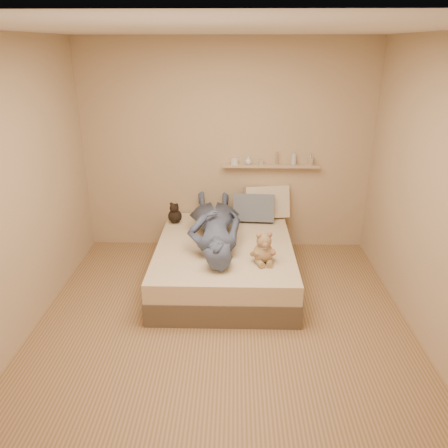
{
  "coord_description": "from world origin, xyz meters",
  "views": [
    {
      "loc": [
        0.1,
        -3.46,
        2.49
      ],
      "look_at": [
        0.0,
        0.65,
        0.8
      ],
      "focal_mm": 35.0,
      "sensor_mm": 36.0,
      "label": 1
    }
  ],
  "objects_px": {
    "pillow_cream": "(267,202)",
    "game_console": "(216,255)",
    "bed": "(225,262)",
    "person": "(214,224)",
    "dark_plush": "(175,214)",
    "wall_shelf": "(271,166)",
    "pillow_grey": "(254,208)",
    "teddy_bear": "(264,250)"
  },
  "relations": [
    {
      "from": "wall_shelf",
      "to": "pillow_grey",
      "type": "bearing_deg",
      "value": -133.14
    },
    {
      "from": "dark_plush",
      "to": "wall_shelf",
      "type": "bearing_deg",
      "value": 14.81
    },
    {
      "from": "game_console",
      "to": "person",
      "type": "bearing_deg",
      "value": 94.15
    },
    {
      "from": "game_console",
      "to": "teddy_bear",
      "type": "height_order",
      "value": "teddy_bear"
    },
    {
      "from": "pillow_cream",
      "to": "pillow_grey",
      "type": "height_order",
      "value": "pillow_cream"
    },
    {
      "from": "pillow_cream",
      "to": "wall_shelf",
      "type": "distance_m",
      "value": 0.46
    },
    {
      "from": "bed",
      "to": "teddy_bear",
      "type": "distance_m",
      "value": 0.7
    },
    {
      "from": "pillow_cream",
      "to": "person",
      "type": "height_order",
      "value": "pillow_cream"
    },
    {
      "from": "teddy_bear",
      "to": "person",
      "type": "height_order",
      "value": "person"
    },
    {
      "from": "teddy_bear",
      "to": "dark_plush",
      "type": "bearing_deg",
      "value": 134.8
    },
    {
      "from": "pillow_cream",
      "to": "person",
      "type": "bearing_deg",
      "value": -130.2
    },
    {
      "from": "bed",
      "to": "dark_plush",
      "type": "bearing_deg",
      "value": 136.42
    },
    {
      "from": "game_console",
      "to": "person",
      "type": "xyz_separation_m",
      "value": [
        -0.05,
        0.67,
        0.05
      ]
    },
    {
      "from": "teddy_bear",
      "to": "pillow_cream",
      "type": "bearing_deg",
      "value": 84.94
    },
    {
      "from": "game_console",
      "to": "pillow_cream",
      "type": "distance_m",
      "value": 1.53
    },
    {
      "from": "bed",
      "to": "person",
      "type": "bearing_deg",
      "value": 143.37
    },
    {
      "from": "person",
      "to": "pillow_grey",
      "type": "bearing_deg",
      "value": -131.74
    },
    {
      "from": "pillow_grey",
      "to": "wall_shelf",
      "type": "bearing_deg",
      "value": 46.86
    },
    {
      "from": "bed",
      "to": "game_console",
      "type": "bearing_deg",
      "value": -96.55
    },
    {
      "from": "pillow_cream",
      "to": "teddy_bear",
      "type": "bearing_deg",
      "value": -95.06
    },
    {
      "from": "game_console",
      "to": "pillow_cream",
      "type": "relative_size",
      "value": 0.33
    },
    {
      "from": "person",
      "to": "game_console",
      "type": "bearing_deg",
      "value": 89.68
    },
    {
      "from": "bed",
      "to": "dark_plush",
      "type": "distance_m",
      "value": 0.93
    },
    {
      "from": "game_console",
      "to": "person",
      "type": "height_order",
      "value": "person"
    },
    {
      "from": "dark_plush",
      "to": "pillow_cream",
      "type": "xyz_separation_m",
      "value": [
        1.14,
        0.23,
        0.09
      ]
    },
    {
      "from": "pillow_cream",
      "to": "pillow_grey",
      "type": "relative_size",
      "value": 1.1
    },
    {
      "from": "bed",
      "to": "game_console",
      "type": "xyz_separation_m",
      "value": [
        -0.07,
        -0.58,
        0.38
      ]
    },
    {
      "from": "dark_plush",
      "to": "wall_shelf",
      "type": "distance_m",
      "value": 1.33
    },
    {
      "from": "bed",
      "to": "pillow_cream",
      "type": "height_order",
      "value": "pillow_cream"
    },
    {
      "from": "bed",
      "to": "person",
      "type": "height_order",
      "value": "person"
    },
    {
      "from": "pillow_grey",
      "to": "game_console",
      "type": "bearing_deg",
      "value": -107.94
    },
    {
      "from": "pillow_cream",
      "to": "game_console",
      "type": "bearing_deg",
      "value": -112.37
    },
    {
      "from": "teddy_bear",
      "to": "person",
      "type": "xyz_separation_m",
      "value": [
        -0.52,
        0.52,
        0.06
      ]
    },
    {
      "from": "bed",
      "to": "person",
      "type": "distance_m",
      "value": 0.45
    },
    {
      "from": "teddy_bear",
      "to": "person",
      "type": "bearing_deg",
      "value": 134.57
    },
    {
      "from": "game_console",
      "to": "person",
      "type": "relative_size",
      "value": 0.11
    },
    {
      "from": "game_console",
      "to": "teddy_bear",
      "type": "bearing_deg",
      "value": 16.86
    },
    {
      "from": "pillow_grey",
      "to": "wall_shelf",
      "type": "distance_m",
      "value": 0.57
    },
    {
      "from": "pillow_grey",
      "to": "person",
      "type": "bearing_deg",
      "value": -127.26
    },
    {
      "from": "game_console",
      "to": "pillow_grey",
      "type": "height_order",
      "value": "pillow_grey"
    },
    {
      "from": "teddy_bear",
      "to": "dark_plush",
      "type": "distance_m",
      "value": 1.46
    },
    {
      "from": "game_console",
      "to": "pillow_grey",
      "type": "relative_size",
      "value": 0.37
    }
  ]
}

